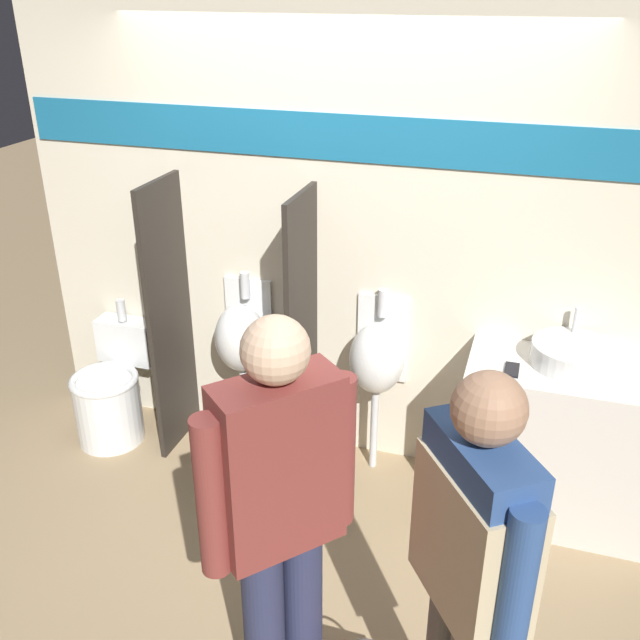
{
  "coord_description": "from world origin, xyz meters",
  "views": [
    {
      "loc": [
        1.02,
        -3.01,
        2.66
      ],
      "look_at": [
        0.0,
        0.17,
        1.05
      ],
      "focal_mm": 40.0,
      "sensor_mm": 36.0,
      "label": 1
    }
  ],
  "objects_px": {
    "sink_basin": "(572,354)",
    "urinal_near_counter": "(242,338)",
    "urinal_far": "(377,358)",
    "toilet": "(111,395)",
    "person_with_lanyard": "(280,515)",
    "person_in_vest": "(470,567)",
    "cell_phone": "(512,370)"
  },
  "relations": [
    {
      "from": "person_with_lanyard",
      "to": "person_in_vest",
      "type": "bearing_deg",
      "value": -53.97
    },
    {
      "from": "urinal_near_counter",
      "to": "person_with_lanyard",
      "type": "bearing_deg",
      "value": -62.01
    },
    {
      "from": "toilet",
      "to": "sink_basin",
      "type": "bearing_deg",
      "value": 2.71
    },
    {
      "from": "urinal_near_counter",
      "to": "toilet",
      "type": "height_order",
      "value": "urinal_near_counter"
    },
    {
      "from": "sink_basin",
      "to": "person_in_vest",
      "type": "xyz_separation_m",
      "value": [
        -0.31,
        -1.61,
        0.02
      ]
    },
    {
      "from": "cell_phone",
      "to": "person_in_vest",
      "type": "bearing_deg",
      "value": -91.32
    },
    {
      "from": "sink_basin",
      "to": "urinal_near_counter",
      "type": "distance_m",
      "value": 1.85
    },
    {
      "from": "urinal_near_counter",
      "to": "toilet",
      "type": "bearing_deg",
      "value": -166.71
    },
    {
      "from": "sink_basin",
      "to": "urinal_far",
      "type": "bearing_deg",
      "value": 176.08
    },
    {
      "from": "person_in_vest",
      "to": "person_with_lanyard",
      "type": "xyz_separation_m",
      "value": [
        -0.67,
        0.07,
        -0.02
      ]
    },
    {
      "from": "sink_basin",
      "to": "urinal_near_counter",
      "type": "height_order",
      "value": "sink_basin"
    },
    {
      "from": "urinal_far",
      "to": "person_with_lanyard",
      "type": "distance_m",
      "value": 1.63
    },
    {
      "from": "toilet",
      "to": "person_in_vest",
      "type": "distance_m",
      "value": 2.86
    },
    {
      "from": "urinal_near_counter",
      "to": "cell_phone",
      "type": "bearing_deg",
      "value": -8.22
    },
    {
      "from": "toilet",
      "to": "person_in_vest",
      "type": "relative_size",
      "value": 0.51
    },
    {
      "from": "sink_basin",
      "to": "cell_phone",
      "type": "relative_size",
      "value": 2.91
    },
    {
      "from": "sink_basin",
      "to": "person_in_vest",
      "type": "relative_size",
      "value": 0.24
    },
    {
      "from": "urinal_far",
      "to": "toilet",
      "type": "height_order",
      "value": "urinal_far"
    },
    {
      "from": "sink_basin",
      "to": "person_with_lanyard",
      "type": "xyz_separation_m",
      "value": [
        -0.98,
        -1.55,
        -0.01
      ]
    },
    {
      "from": "sink_basin",
      "to": "cell_phone",
      "type": "distance_m",
      "value": 0.32
    },
    {
      "from": "urinal_far",
      "to": "person_in_vest",
      "type": "relative_size",
      "value": 0.66
    },
    {
      "from": "urinal_near_counter",
      "to": "toilet",
      "type": "relative_size",
      "value": 1.31
    },
    {
      "from": "sink_basin",
      "to": "person_with_lanyard",
      "type": "distance_m",
      "value": 1.83
    },
    {
      "from": "urinal_far",
      "to": "toilet",
      "type": "xyz_separation_m",
      "value": [
        -1.65,
        -0.2,
        -0.44
      ]
    },
    {
      "from": "urinal_far",
      "to": "toilet",
      "type": "relative_size",
      "value": 1.31
    },
    {
      "from": "sink_basin",
      "to": "person_with_lanyard",
      "type": "height_order",
      "value": "person_with_lanyard"
    },
    {
      "from": "urinal_far",
      "to": "cell_phone",
      "type": "bearing_deg",
      "value": -17.09
    },
    {
      "from": "cell_phone",
      "to": "toilet",
      "type": "height_order",
      "value": "cell_phone"
    },
    {
      "from": "cell_phone",
      "to": "urinal_far",
      "type": "bearing_deg",
      "value": 162.91
    },
    {
      "from": "toilet",
      "to": "person_with_lanyard",
      "type": "xyz_separation_m",
      "value": [
        1.69,
        -1.42,
        0.66
      ]
    },
    {
      "from": "cell_phone",
      "to": "person_with_lanyard",
      "type": "xyz_separation_m",
      "value": [
        -0.7,
        -1.39,
        0.05
      ]
    },
    {
      "from": "urinal_near_counter",
      "to": "person_in_vest",
      "type": "bearing_deg",
      "value": -47.79
    }
  ]
}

